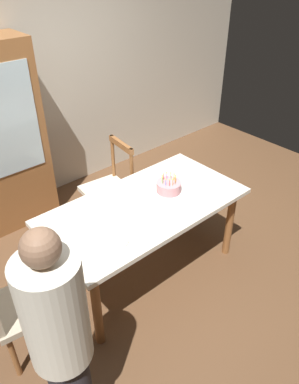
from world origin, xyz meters
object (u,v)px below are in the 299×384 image
at_px(plate_near_guest, 204,191).
at_px(chair_upholstered, 9,303).
at_px(birthday_cake, 169,187).
at_px(chair_spindle_back, 109,189).
at_px(plate_near_celebrant, 114,240).
at_px(person_celebrant, 60,337).
at_px(plate_far_side, 122,197).
at_px(dining_table, 145,213).

distance_m(plate_near_guest, chair_upholstered, 1.78).
xyz_separation_m(birthday_cake, chair_spindle_back, (-0.11, 0.76, -0.35)).
relative_size(birthday_cake, plate_near_guest, 1.27).
distance_m(plate_near_celebrant, person_celebrant, 0.94).
height_order(birthday_cake, plate_near_celebrant, birthday_cake).
height_order(plate_far_side, plate_near_guest, same).
distance_m(birthday_cake, person_celebrant, 1.67).
relative_size(birthday_cake, chair_spindle_back, 0.29).
bearing_deg(plate_far_side, person_celebrant, -139.85).
height_order(chair_spindle_back, chair_upholstered, same).
bearing_deg(chair_upholstered, plate_near_guest, -5.68).
xyz_separation_m(chair_upholstered, person_celebrant, (0.03, -0.73, 0.38)).
bearing_deg(chair_upholstered, person_celebrant, -87.38).
bearing_deg(dining_table, chair_spindle_back, 78.02).
bearing_deg(plate_near_guest, plate_far_side, 146.42).
relative_size(dining_table, plate_near_celebrant, 7.79).
relative_size(chair_spindle_back, person_celebrant, 0.59).
distance_m(plate_near_guest, chair_spindle_back, 1.07).
bearing_deg(person_celebrant, dining_table, 31.79).
relative_size(plate_far_side, plate_near_guest, 1.00).
distance_m(chair_upholstered, person_celebrant, 0.82).
xyz_separation_m(dining_table, plate_far_side, (-0.09, 0.20, 0.10)).
height_order(dining_table, plate_near_celebrant, plate_near_celebrant).
relative_size(dining_table, birthday_cake, 6.12).
height_order(plate_far_side, chair_upholstered, chair_upholstered).
distance_m(dining_table, plate_near_guest, 0.56).
bearing_deg(chair_spindle_back, plate_near_guest, -69.79).
bearing_deg(plate_near_guest, dining_table, 158.83).
relative_size(plate_near_guest, chair_upholstered, 0.23).
xyz_separation_m(dining_table, chair_upholstered, (-1.25, -0.02, -0.13)).
height_order(chair_spindle_back, person_celebrant, person_celebrant).
bearing_deg(chair_spindle_back, person_celebrant, -132.28).
height_order(plate_near_celebrant, chair_spindle_back, chair_spindle_back).
distance_m(birthday_cake, plate_near_guest, 0.32).
bearing_deg(birthday_cake, chair_spindle_back, 98.32).
xyz_separation_m(birthday_cake, person_celebrant, (-1.48, -0.75, 0.11)).
relative_size(plate_near_celebrant, chair_upholstered, 0.23).
xyz_separation_m(plate_near_celebrant, chair_upholstered, (-0.77, 0.17, -0.23)).
distance_m(birthday_cake, chair_upholstered, 1.54).
relative_size(chair_upholstered, person_celebrant, 0.59).
height_order(chair_upholstered, person_celebrant, person_celebrant).
distance_m(chair_spindle_back, chair_upholstered, 1.61).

